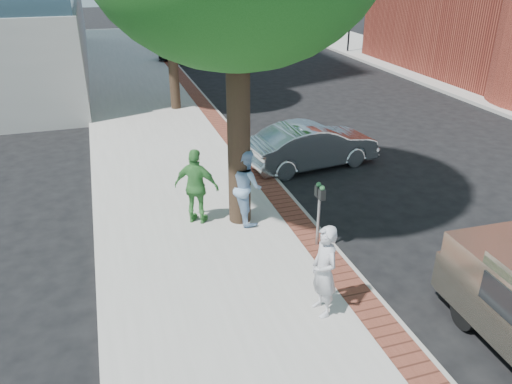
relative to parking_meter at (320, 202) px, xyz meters
name	(u,v)px	position (x,y,z in m)	size (l,w,h in m)	color
ground	(291,262)	(-0.70, -0.27, -1.21)	(120.00, 120.00, 0.00)	black
sidewalk	(166,143)	(-2.20, 7.73, -1.13)	(5.00, 60.00, 0.15)	#9E9991
brick_strip	(228,135)	(0.00, 7.73, -1.05)	(0.60, 60.00, 0.01)	brown
curb	(238,136)	(0.35, 7.73, -1.13)	(0.10, 60.00, 0.15)	gray
signal_near	(170,24)	(0.20, 21.73, 1.05)	(0.70, 0.15, 3.80)	black
signal_far	(350,18)	(11.80, 21.73, 1.05)	(0.70, 0.15, 3.80)	black
parking_meter	(320,202)	(0.00, 0.00, 0.00)	(0.12, 0.32, 1.47)	gray
person_gray	(324,271)	(-0.85, -2.13, -0.19)	(0.63, 0.41, 1.72)	#B9B9BE
person_officer	(245,186)	(-1.19, 1.55, -0.14)	(0.89, 0.70, 1.84)	#8AAED5
person_green	(197,187)	(-2.28, 1.83, -0.14)	(1.07, 0.45, 1.83)	#439141
sedan_silver	(312,145)	(1.81, 4.54, -0.53)	(1.43, 4.10, 1.35)	#BABEC2
bg_car	(193,50)	(1.52, 22.06, -0.50)	(1.66, 4.12, 1.40)	black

